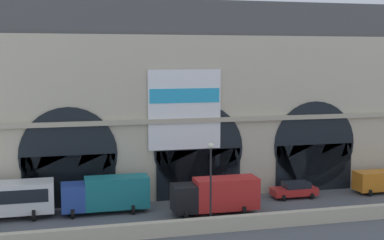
{
  "coord_description": "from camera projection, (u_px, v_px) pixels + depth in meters",
  "views": [
    {
      "loc": [
        -12.9,
        -43.12,
        13.55
      ],
      "look_at": [
        -0.66,
        5.0,
        7.6
      ],
      "focal_mm": 49.67,
      "sensor_mm": 36.0,
      "label": 1
    }
  ],
  "objects": [
    {
      "name": "box_truck_midwest",
      "position": [
        107.0,
        194.0,
        46.15
      ],
      "size": [
        7.5,
        2.91,
        3.12
      ],
      "color": "#28479E",
      "rests_on": "ground"
    },
    {
      "name": "quay_parapet_wall",
      "position": [
        231.0,
        223.0,
        41.48
      ],
      "size": [
        90.0,
        0.7,
        1.15
      ],
      "primitive_type": "cube",
      "color": "beige",
      "rests_on": "ground"
    },
    {
      "name": "car_mideast",
      "position": [
        294.0,
        190.0,
        51.11
      ],
      "size": [
        4.4,
        2.22,
        1.55
      ],
      "color": "red",
      "rests_on": "ground"
    },
    {
      "name": "ground_plane",
      "position": [
        213.0,
        213.0,
        46.26
      ],
      "size": [
        200.0,
        200.0,
        0.0
      ],
      "primitive_type": "plane",
      "color": "#54565B"
    },
    {
      "name": "box_truck_center",
      "position": [
        216.0,
        195.0,
        45.8
      ],
      "size": [
        7.5,
        2.91,
        3.12
      ],
      "color": "black",
      "rests_on": "ground"
    },
    {
      "name": "van_east",
      "position": [
        380.0,
        180.0,
        52.97
      ],
      "size": [
        5.2,
        2.48,
        2.2
      ],
      "color": "orange",
      "rests_on": "ground"
    },
    {
      "name": "street_lamp_quayside",
      "position": [
        211.0,
        174.0,
        41.44
      ],
      "size": [
        0.44,
        0.44,
        6.9
      ],
      "color": "black",
      "rests_on": "ground"
    },
    {
      "name": "station_building",
      "position": [
        192.0,
        101.0,
        52.62
      ],
      "size": [
        50.7,
        5.89,
        18.86
      ],
      "color": "beige",
      "rests_on": "ground"
    }
  ]
}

